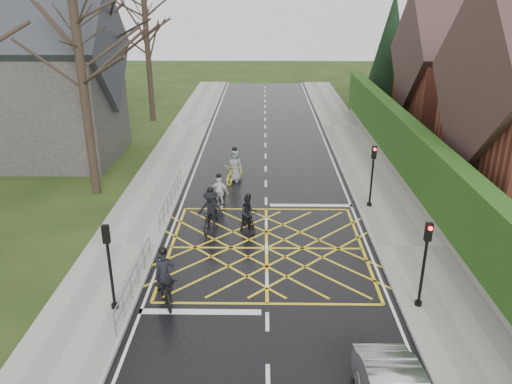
{
  "coord_description": "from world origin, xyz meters",
  "views": [
    {
      "loc": [
        -0.17,
        -18.45,
        10.01
      ],
      "look_at": [
        -0.48,
        3.05,
        1.3
      ],
      "focal_mm": 35.0,
      "sensor_mm": 36.0,
      "label": 1
    }
  ],
  "objects_px": {
    "cyclist_mid": "(211,214)",
    "cyclist_lead": "(235,170)",
    "cyclist_front": "(219,196)",
    "cyclist_rear": "(165,284)",
    "cyclist_back": "(248,217)"
  },
  "relations": [
    {
      "from": "cyclist_front",
      "to": "cyclist_rear",
      "type": "bearing_deg",
      "value": -82.51
    },
    {
      "from": "cyclist_rear",
      "to": "cyclist_back",
      "type": "relative_size",
      "value": 1.22
    },
    {
      "from": "cyclist_back",
      "to": "cyclist_rear",
      "type": "bearing_deg",
      "value": -137.29
    },
    {
      "from": "cyclist_lead",
      "to": "cyclist_front",
      "type": "bearing_deg",
      "value": -78.04
    },
    {
      "from": "cyclist_mid",
      "to": "cyclist_lead",
      "type": "distance_m",
      "value": 6.06
    },
    {
      "from": "cyclist_mid",
      "to": "cyclist_lead",
      "type": "height_order",
      "value": "cyclist_lead"
    },
    {
      "from": "cyclist_rear",
      "to": "cyclist_lead",
      "type": "height_order",
      "value": "cyclist_rear"
    },
    {
      "from": "cyclist_back",
      "to": "cyclist_lead",
      "type": "relative_size",
      "value": 0.84
    },
    {
      "from": "cyclist_rear",
      "to": "cyclist_front",
      "type": "xyz_separation_m",
      "value": [
        1.21,
        7.97,
        -0.01
      ]
    },
    {
      "from": "cyclist_mid",
      "to": "cyclist_lead",
      "type": "xyz_separation_m",
      "value": [
        0.75,
        6.02,
        -0.03
      ]
    },
    {
      "from": "cyclist_back",
      "to": "cyclist_mid",
      "type": "xyz_separation_m",
      "value": [
        -1.69,
        0.19,
        0.06
      ]
    },
    {
      "from": "cyclist_rear",
      "to": "cyclist_front",
      "type": "height_order",
      "value": "cyclist_rear"
    },
    {
      "from": "cyclist_front",
      "to": "cyclist_back",
      "type": "bearing_deg",
      "value": -42.4
    },
    {
      "from": "cyclist_rear",
      "to": "cyclist_lead",
      "type": "relative_size",
      "value": 1.03
    },
    {
      "from": "cyclist_back",
      "to": "cyclist_lead",
      "type": "xyz_separation_m",
      "value": [
        -0.94,
        6.2,
        0.02
      ]
    }
  ]
}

